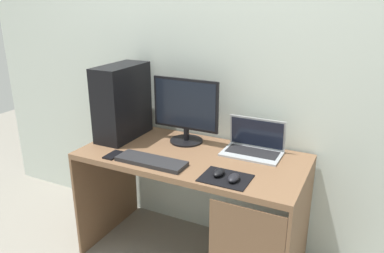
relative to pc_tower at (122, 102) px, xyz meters
name	(u,v)px	position (x,y,z in m)	size (l,w,h in m)	color
wall_back	(218,54)	(0.56, 0.30, 0.31)	(4.00, 0.05, 2.60)	beige
desk	(194,178)	(0.57, -0.08, -0.40)	(1.37, 0.66, 0.74)	brown
pc_tower	(122,102)	(0.00, 0.00, 0.00)	(0.20, 0.42, 0.49)	black
monitor	(186,111)	(0.43, 0.10, -0.03)	(0.45, 0.22, 0.43)	black
laptop	(253,146)	(0.88, 0.12, -0.20)	(0.35, 0.22, 0.21)	#9EA3A8
keyboard	(151,161)	(0.40, -0.29, -0.23)	(0.42, 0.14, 0.02)	#232326
mousepad	(226,178)	(0.86, -0.28, -0.24)	(0.26, 0.20, 0.01)	black
mouse_left	(219,172)	(0.81, -0.27, -0.22)	(0.06, 0.10, 0.03)	black
mouse_right	(234,178)	(0.91, -0.29, -0.22)	(0.06, 0.10, 0.03)	black
cell_phone	(113,155)	(0.14, -0.30, -0.24)	(0.07, 0.13, 0.01)	black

